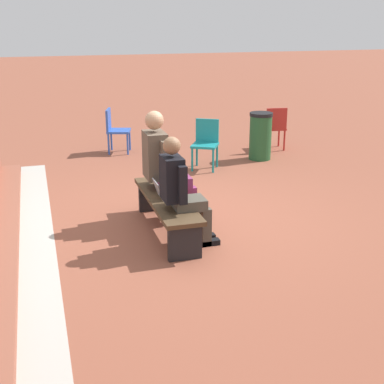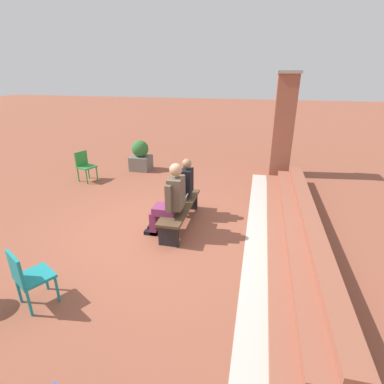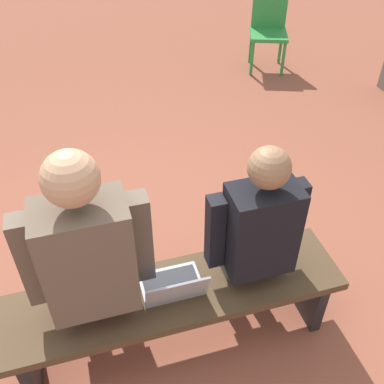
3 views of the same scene
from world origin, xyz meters
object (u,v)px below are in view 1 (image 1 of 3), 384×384
at_px(person_adult, 164,164).
at_px(plastic_chair_near_bench_right, 115,128).
at_px(plastic_chair_foreground, 206,141).
at_px(laptop, 165,193).
at_px(litter_bin, 260,136).
at_px(bench, 167,205).
at_px(plastic_chair_far_left, 275,126).
at_px(person_student, 181,188).

height_order(person_adult, plastic_chair_near_bench_right, person_adult).
height_order(person_adult, plastic_chair_foreground, person_adult).
xyz_separation_m(laptop, plastic_chair_near_bench_right, (4.16, -0.03, -0.02)).
bearing_deg(litter_bin, laptop, 139.17).
distance_m(bench, plastic_chair_far_left, 4.63).
bearing_deg(laptop, plastic_chair_far_left, -41.26).
bearing_deg(plastic_chair_near_bench_right, litter_bin, -117.11).
height_order(laptop, plastic_chair_foreground, plastic_chair_foreground).
bearing_deg(plastic_chair_far_left, person_adult, 136.20).
distance_m(person_student, litter_bin, 4.13).
xyz_separation_m(person_adult, laptop, (-0.38, 0.08, -0.25)).
distance_m(person_student, person_adult, 0.83).
distance_m(bench, person_adult, 0.57).
height_order(person_adult, laptop, person_adult).
height_order(person_student, laptop, person_student).
xyz_separation_m(plastic_chair_near_bench_right, litter_bin, (-1.26, -2.47, -0.05)).
bearing_deg(person_student, plastic_chair_near_bench_right, 0.57).
bearing_deg(plastic_chair_far_left, plastic_chair_near_bench_right, 77.34).
relative_size(plastic_chair_near_bench_right, litter_bin, 0.98).
height_order(bench, plastic_chair_far_left, plastic_chair_far_left).
xyz_separation_m(person_student, plastic_chair_foreground, (3.05, -1.28, -0.21)).
bearing_deg(plastic_chair_far_left, laptop, 138.74).
bearing_deg(litter_bin, plastic_chair_far_left, -43.29).
distance_m(laptop, plastic_chair_far_left, 4.63).
xyz_separation_m(laptop, litter_bin, (2.89, -2.50, -0.07)).
bearing_deg(plastic_chair_foreground, plastic_chair_far_left, -62.66).
relative_size(plastic_chair_far_left, plastic_chair_near_bench_right, 1.00).
bearing_deg(laptop, bench, -139.52).
xyz_separation_m(person_student, person_adult, (0.83, -0.01, 0.06)).
relative_size(plastic_chair_far_left, plastic_chair_foreground, 1.00).
distance_m(bench, plastic_chair_near_bench_right, 4.17).
relative_size(bench, plastic_chair_near_bench_right, 2.14).
height_order(plastic_chair_foreground, plastic_chair_near_bench_right, same).
bearing_deg(bench, litter_bin, -40.56).
relative_size(laptop, plastic_chair_near_bench_right, 0.38).
height_order(person_adult, litter_bin, person_adult).
distance_m(person_student, plastic_chair_near_bench_right, 4.60).
xyz_separation_m(bench, plastic_chair_near_bench_right, (4.17, -0.02, 0.13)).
xyz_separation_m(person_student, laptop, (0.44, 0.08, -0.19)).
distance_m(person_student, plastic_chair_far_left, 4.93).
xyz_separation_m(person_adult, plastic_chair_foreground, (2.22, -1.27, -0.27)).
relative_size(person_student, litter_bin, 1.50).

